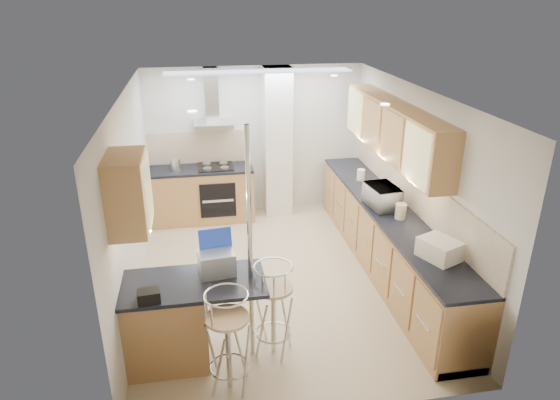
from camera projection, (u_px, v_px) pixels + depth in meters
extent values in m
plane|color=tan|center=(279.00, 278.00, 6.76)|extent=(4.80, 4.80, 0.00)
cube|color=silver|center=(255.00, 141.00, 8.46)|extent=(3.60, 0.04, 2.50)
cube|color=silver|center=(327.00, 298.00, 4.10)|extent=(3.60, 0.04, 2.50)
cube|color=silver|center=(131.00, 202.00, 6.00)|extent=(0.04, 4.80, 2.50)
cube|color=silver|center=(413.00, 184.00, 6.56)|extent=(0.04, 4.80, 2.50)
cube|color=white|center=(279.00, 92.00, 5.80)|extent=(3.60, 4.80, 0.02)
cube|color=#A87D43|center=(394.00, 130.00, 6.66)|extent=(0.34, 3.00, 0.72)
cube|color=#A87D43|center=(128.00, 193.00, 4.55)|extent=(0.34, 0.62, 0.72)
cube|color=white|center=(412.00, 189.00, 6.58)|extent=(0.03, 4.40, 0.56)
cube|color=white|center=(199.00, 148.00, 8.33)|extent=(1.70, 0.03, 0.56)
cube|color=white|center=(277.00, 143.00, 8.34)|extent=(0.45, 0.40, 2.50)
cube|color=silver|center=(213.00, 125.00, 7.98)|extent=(0.62, 0.48, 0.08)
cube|color=silver|center=(211.00, 96.00, 7.94)|extent=(0.22, 0.20, 0.88)
cylinder|color=silver|center=(250.00, 249.00, 4.88)|extent=(0.05, 0.05, 2.50)
cube|color=black|center=(218.00, 201.00, 8.11)|extent=(0.58, 0.02, 0.58)
cube|color=black|center=(216.00, 167.00, 8.21)|extent=(0.58, 0.50, 0.02)
cube|color=tan|center=(259.00, 72.00, 7.44)|extent=(2.80, 0.35, 0.02)
cube|color=#A87D43|center=(387.00, 240.00, 6.82)|extent=(0.60, 4.40, 0.88)
cube|color=black|center=(389.00, 210.00, 6.65)|extent=(0.63, 4.40, 0.04)
cube|color=#A87D43|center=(202.00, 195.00, 8.35)|extent=(1.70, 0.60, 0.88)
cube|color=black|center=(200.00, 169.00, 8.18)|extent=(1.70, 0.63, 0.04)
cube|color=#A87D43|center=(194.00, 323.00, 5.09)|extent=(1.35, 0.62, 0.90)
cube|color=black|center=(191.00, 284.00, 4.91)|extent=(1.47, 0.72, 0.04)
imported|color=silver|center=(382.00, 197.00, 6.63)|extent=(0.42, 0.57, 0.29)
cube|color=#A6A9AE|center=(217.00, 263.00, 5.01)|extent=(0.38, 0.30, 0.24)
cube|color=black|center=(149.00, 296.00, 4.58)|extent=(0.22, 0.17, 0.11)
cylinder|color=white|center=(361.00, 175.00, 7.61)|extent=(0.16, 0.16, 0.17)
cylinder|color=white|center=(377.00, 188.00, 7.10)|extent=(0.14, 0.14, 0.16)
cylinder|color=#B5B091|center=(401.00, 211.00, 6.30)|extent=(0.16, 0.16, 0.20)
cylinder|color=silver|center=(439.00, 249.00, 5.44)|extent=(0.12, 0.12, 0.13)
cube|color=white|center=(439.00, 249.00, 5.35)|extent=(0.46, 0.50, 0.21)
cylinder|color=silver|center=(175.00, 164.00, 8.01)|extent=(0.16, 0.16, 0.21)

